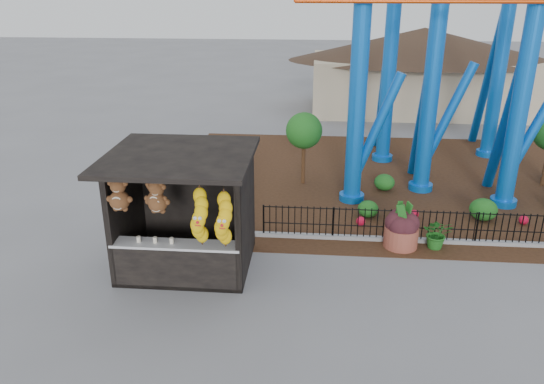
# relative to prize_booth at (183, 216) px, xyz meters

# --- Properties ---
(ground) EXTENTS (120.00, 120.00, 0.00)m
(ground) POSITION_rel_prize_booth_xyz_m (2.99, -0.90, -1.53)
(ground) COLOR slate
(ground) RESTS_ON ground
(mulch_bed) EXTENTS (18.00, 12.00, 0.02)m
(mulch_bed) POSITION_rel_prize_booth_xyz_m (6.99, 7.10, -1.52)
(mulch_bed) COLOR #331E11
(mulch_bed) RESTS_ON ground
(curb) EXTENTS (18.00, 0.18, 0.12)m
(curb) POSITION_rel_prize_booth_xyz_m (6.99, 2.10, -1.47)
(curb) COLOR gray
(curb) RESTS_ON ground
(prize_booth) EXTENTS (3.50, 3.40, 3.12)m
(prize_booth) POSITION_rel_prize_booth_xyz_m (0.00, 0.00, 0.00)
(prize_booth) COLOR black
(prize_booth) RESTS_ON ground
(picket_fence) EXTENTS (12.20, 0.06, 1.00)m
(picket_fence) POSITION_rel_prize_booth_xyz_m (7.89, 2.10, -1.03)
(picket_fence) COLOR black
(picket_fence) RESTS_ON ground
(terracotta_planter) EXTENTS (1.20, 1.20, 0.60)m
(terracotta_planter) POSITION_rel_prize_booth_xyz_m (5.67, 1.79, -1.23)
(terracotta_planter) COLOR brown
(terracotta_planter) RESTS_ON ground
(planter_foliage) EXTENTS (0.70, 0.70, 0.64)m
(planter_foliage) POSITION_rel_prize_booth_xyz_m (5.67, 1.79, -0.61)
(planter_foliage) COLOR #321419
(planter_foliage) RESTS_ON terracotta_planter
(potted_plant) EXTENTS (0.89, 0.80, 0.89)m
(potted_plant) POSITION_rel_prize_booth_xyz_m (6.65, 1.80, -1.09)
(potted_plant) COLOR #26591A
(potted_plant) RESTS_ON ground
(landscaping) EXTENTS (7.61, 3.57, 0.68)m
(landscaping) POSITION_rel_prize_booth_xyz_m (7.73, 4.43, -1.24)
(landscaping) COLOR #1A5519
(landscaping) RESTS_ON mulch_bed
(pavilion) EXTENTS (15.00, 15.00, 4.80)m
(pavilion) POSITION_rel_prize_booth_xyz_m (8.99, 19.10, 1.53)
(pavilion) COLOR #BFAD8C
(pavilion) RESTS_ON ground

